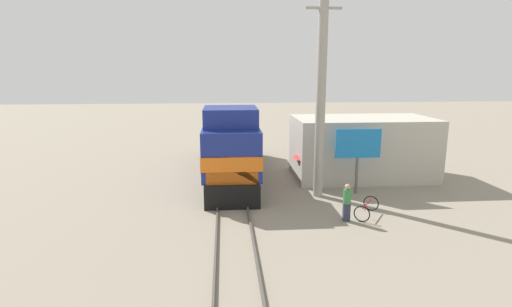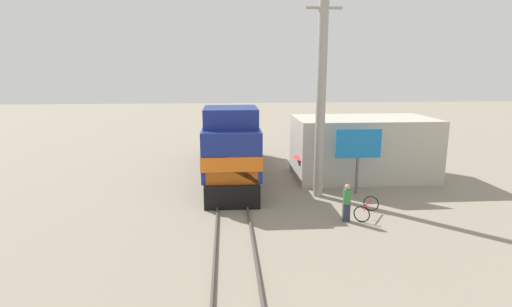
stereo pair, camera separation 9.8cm
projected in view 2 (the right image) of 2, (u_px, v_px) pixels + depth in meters
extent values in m
plane|color=gray|center=(232.00, 197.00, 20.94)|extent=(120.00, 120.00, 0.00)
cube|color=#4C4742|center=(218.00, 196.00, 20.87)|extent=(0.08, 34.54, 0.15)
cube|color=#4C4742|center=(245.00, 195.00, 20.97)|extent=(0.08, 34.54, 0.15)
cube|color=black|center=(231.00, 165.00, 25.60)|extent=(2.69, 13.79, 1.17)
cube|color=navy|center=(230.00, 137.00, 25.22)|extent=(2.93, 13.24, 2.48)
cube|color=orange|center=(230.00, 140.00, 25.27)|extent=(2.97, 13.38, 0.70)
cube|color=orange|center=(232.00, 166.00, 19.82)|extent=(2.49, 1.93, 1.36)
cube|color=navy|center=(231.00, 117.00, 20.83)|extent=(2.75, 3.03, 0.99)
cylinder|color=#9E998E|center=(321.00, 93.00, 20.06)|extent=(0.49, 0.49, 10.76)
cube|color=#9E998E|center=(324.00, 8.00, 19.21)|extent=(1.80, 0.12, 0.12)
cylinder|color=#4C4C4C|center=(312.00, 167.00, 23.49)|extent=(0.05, 0.05, 1.89)
cone|color=red|center=(313.00, 153.00, 23.32)|extent=(2.27, 2.27, 0.51)
cube|color=#595959|center=(357.00, 176.00, 21.35)|extent=(0.12, 0.12, 1.97)
cube|color=#1972BF|center=(358.00, 144.00, 20.99)|extent=(2.44, 0.08, 1.54)
sphere|color=#388C38|center=(313.00, 172.00, 24.13)|extent=(0.96, 0.96, 0.96)
cube|color=#2D3347|center=(346.00, 212.00, 17.55)|extent=(0.30, 0.20, 0.81)
cylinder|color=#337F3F|center=(347.00, 196.00, 17.40)|extent=(0.34, 0.34, 0.64)
sphere|color=tan|center=(347.00, 187.00, 17.31)|extent=(0.24, 0.24, 0.24)
torus|color=black|center=(362.00, 214.00, 17.44)|extent=(0.63, 0.45, 0.73)
torus|color=black|center=(371.00, 203.00, 18.83)|extent=(0.63, 0.45, 0.73)
cube|color=#A51919|center=(367.00, 204.00, 18.09)|extent=(0.81, 1.18, 0.04)
cylinder|color=#A51919|center=(365.00, 208.00, 17.87)|extent=(0.04, 0.04, 0.31)
cube|color=#B7B2A3|center=(362.00, 148.00, 24.56)|extent=(8.31, 4.51, 3.70)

